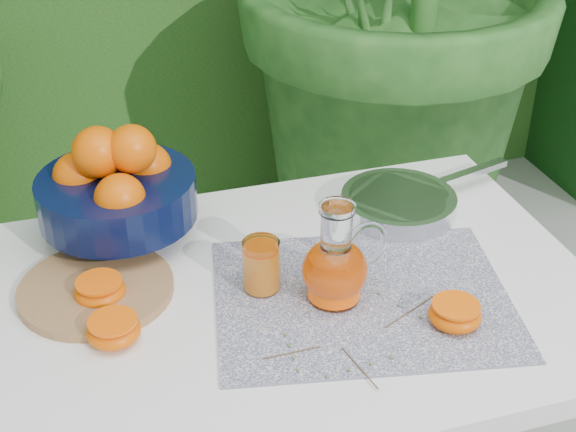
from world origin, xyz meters
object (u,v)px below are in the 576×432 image
object	(u,v)px
juice_pitcher	(336,267)
saute_pan	(400,203)
cutting_board	(96,289)
fruit_bowl	(116,187)
white_table	(291,328)

from	to	relation	value
juice_pitcher	saute_pan	size ratio (longest dim) A/B	0.44
cutting_board	saute_pan	world-z (taller)	saute_pan
cutting_board	fruit_bowl	bearing A→B (deg)	69.25
white_table	saute_pan	world-z (taller)	saute_pan
cutting_board	fruit_bowl	size ratio (longest dim) A/B	0.90
fruit_bowl	white_table	bearing A→B (deg)	-44.94
white_table	saute_pan	bearing A→B (deg)	32.76
white_table	saute_pan	distance (m)	0.33
juice_pitcher	cutting_board	bearing A→B (deg)	160.77
cutting_board	saute_pan	xyz separation A→B (m)	(0.57, 0.09, 0.01)
white_table	juice_pitcher	xyz separation A→B (m)	(0.06, -0.04, 0.15)
fruit_bowl	juice_pitcher	distance (m)	0.42
juice_pitcher	saute_pan	distance (m)	0.30
cutting_board	juice_pitcher	distance (m)	0.39
cutting_board	juice_pitcher	world-z (taller)	juice_pitcher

